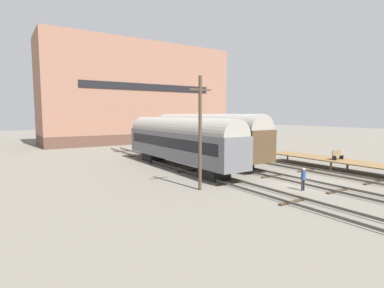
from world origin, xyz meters
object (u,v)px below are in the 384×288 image
Objects in this scene: train_car_grey at (179,139)px; utility_pole at (200,131)px; bench at (337,155)px; person_worker at (303,177)px; train_car_brown at (204,134)px.

utility_pole is at bearing -110.68° from train_car_grey.
bench is at bearing -3.32° from utility_pole.
train_car_grey is 12.91m from person_worker.
person_worker is 7.98m from utility_pole.
train_car_brown is 11.52× the size of person_worker.
bench reaches higher than person_worker.
train_car_brown is 2.34× the size of utility_pole.
utility_pole reaches higher than train_car_grey.
utility_pole is at bearing 145.32° from person_worker.
person_worker is 0.20× the size of utility_pole.
train_car_grey is 10.88× the size of person_worker.
person_worker is (2.88, -12.44, -1.91)m from train_car_grey.
train_car_brown is at bearing 82.77° from person_worker.
train_car_brown is 13.46× the size of bench.
train_car_brown reaches higher than train_car_grey.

